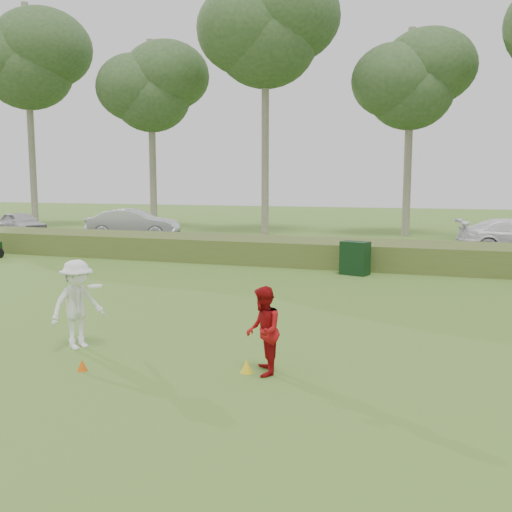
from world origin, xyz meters
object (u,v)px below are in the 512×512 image
at_px(cone_orange, 82,365).
at_px(utility_cabinet, 355,258).
at_px(car_left, 21,223).
at_px(car_mid, 133,224).
at_px(cone_yellow, 247,366).
at_px(player_white, 77,304).
at_px(player_red, 263,331).

xyz_separation_m(cone_orange, utility_cabinet, (2.67, 11.32, 0.47)).
bearing_deg(cone_orange, utility_cabinet, 76.74).
xyz_separation_m(car_left, car_mid, (7.25, 0.23, 0.12)).
relative_size(cone_yellow, car_left, 0.06).
relative_size(cone_yellow, utility_cabinet, 0.20).
distance_m(cone_orange, cone_yellow, 2.73).
relative_size(cone_orange, cone_yellow, 0.84).
height_order(player_white, car_mid, player_white).
xyz_separation_m(cone_yellow, car_mid, (-13.08, 18.18, 0.74)).
bearing_deg(utility_cabinet, cone_orange, -86.20).
height_order(player_red, cone_orange, player_red).
distance_m(car_left, car_mid, 7.26).
bearing_deg(utility_cabinet, car_mid, 166.78).
relative_size(player_white, cone_orange, 8.84).
bearing_deg(player_white, car_mid, 50.79).
relative_size(player_white, car_left, 0.42).
height_order(player_red, utility_cabinet, player_red).
xyz_separation_m(utility_cabinet, car_mid, (-13.13, 7.66, 0.29)).
relative_size(player_white, car_mid, 0.35).
bearing_deg(cone_orange, car_left, 133.37).
relative_size(player_white, player_red, 1.16).
distance_m(player_white, cone_yellow, 3.56).
bearing_deg(player_red, player_white, -113.49).
xyz_separation_m(player_white, cone_yellow, (3.47, -0.29, -0.73)).
relative_size(car_left, car_mid, 0.82).
bearing_deg(player_white, cone_orange, -119.15).
bearing_deg(player_red, cone_orange, -93.57).
height_order(cone_orange, car_left, car_left).
bearing_deg(cone_yellow, car_left, 138.55).
relative_size(player_red, utility_cabinet, 1.29).
height_order(player_white, player_red, player_white).
height_order(cone_yellow, car_mid, car_mid).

